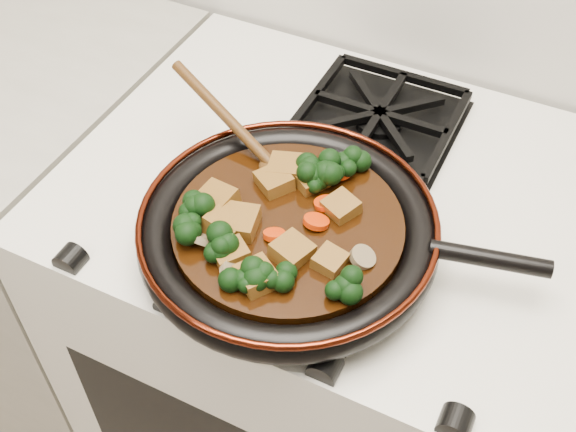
% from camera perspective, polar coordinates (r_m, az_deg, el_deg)
% --- Properties ---
extents(stove, '(0.76, 0.60, 0.90)m').
position_cam_1_polar(stove, '(1.36, 3.20, -10.99)').
color(stove, silver).
rests_on(stove, ground).
extents(burner_grate_front, '(0.23, 0.23, 0.03)m').
position_cam_1_polar(burner_grate_front, '(0.91, 0.82, -2.41)').
color(burner_grate_front, black).
rests_on(burner_grate_front, stove).
extents(burner_grate_back, '(0.23, 0.23, 0.03)m').
position_cam_1_polar(burner_grate_back, '(1.10, 7.21, 7.68)').
color(burner_grate_back, black).
rests_on(burner_grate_back, stove).
extents(skillet, '(0.49, 0.37, 0.05)m').
position_cam_1_polar(skillet, '(0.89, 0.12, -1.16)').
color(skillet, black).
rests_on(skillet, burner_grate_front).
extents(braising_sauce, '(0.28, 0.28, 0.02)m').
position_cam_1_polar(braising_sauce, '(0.88, 0.00, -0.92)').
color(braising_sauce, black).
rests_on(braising_sauce, skillet).
extents(tofu_cube_0, '(0.05, 0.05, 0.02)m').
position_cam_1_polar(tofu_cube_0, '(0.84, -4.54, -3.06)').
color(tofu_cube_0, brown).
rests_on(tofu_cube_0, braising_sauce).
extents(tofu_cube_1, '(0.05, 0.05, 0.03)m').
position_cam_1_polar(tofu_cube_1, '(0.87, -4.84, -0.59)').
color(tofu_cube_1, brown).
rests_on(tofu_cube_1, braising_sauce).
extents(tofu_cube_2, '(0.05, 0.05, 0.02)m').
position_cam_1_polar(tofu_cube_2, '(0.92, 1.83, 2.86)').
color(tofu_cube_2, brown).
rests_on(tofu_cube_2, braising_sauce).
extents(tofu_cube_3, '(0.05, 0.05, 0.03)m').
position_cam_1_polar(tofu_cube_3, '(0.93, -0.19, 3.78)').
color(tofu_cube_3, brown).
rests_on(tofu_cube_3, braising_sauce).
extents(tofu_cube_4, '(0.05, 0.05, 0.03)m').
position_cam_1_polar(tofu_cube_4, '(0.83, 0.30, -2.83)').
color(tofu_cube_4, brown).
rests_on(tofu_cube_4, braising_sauce).
extents(tofu_cube_5, '(0.06, 0.06, 0.03)m').
position_cam_1_polar(tofu_cube_5, '(0.81, -2.49, -4.82)').
color(tofu_cube_5, brown).
rests_on(tofu_cube_5, braising_sauce).
extents(tofu_cube_6, '(0.05, 0.05, 0.02)m').
position_cam_1_polar(tofu_cube_6, '(0.89, 4.22, 0.69)').
color(tofu_cube_6, brown).
rests_on(tofu_cube_6, braising_sauce).
extents(tofu_cube_7, '(0.06, 0.06, 0.03)m').
position_cam_1_polar(tofu_cube_7, '(0.91, -1.10, 2.75)').
color(tofu_cube_7, brown).
rests_on(tofu_cube_7, braising_sauce).
extents(tofu_cube_8, '(0.05, 0.06, 0.03)m').
position_cam_1_polar(tofu_cube_8, '(0.87, -3.88, -0.53)').
color(tofu_cube_8, brown).
rests_on(tofu_cube_8, braising_sauce).
extents(tofu_cube_9, '(0.04, 0.04, 0.02)m').
position_cam_1_polar(tofu_cube_9, '(0.83, 3.32, -3.57)').
color(tofu_cube_9, brown).
rests_on(tofu_cube_9, braising_sauce).
extents(tofu_cube_10, '(0.05, 0.05, 0.03)m').
position_cam_1_polar(tofu_cube_10, '(0.89, -5.58, 1.33)').
color(tofu_cube_10, brown).
rests_on(tofu_cube_10, braising_sauce).
extents(broccoli_floret_0, '(0.07, 0.07, 0.07)m').
position_cam_1_polar(broccoli_floret_0, '(0.84, -5.24, -2.43)').
color(broccoli_floret_0, black).
rests_on(broccoli_floret_0, braising_sauce).
extents(broccoli_floret_1, '(0.07, 0.07, 0.06)m').
position_cam_1_polar(broccoli_floret_1, '(0.86, -7.50, -1.17)').
color(broccoli_floret_1, black).
rests_on(broccoli_floret_1, braising_sauce).
extents(broccoli_floret_2, '(0.09, 0.09, 0.07)m').
position_cam_1_polar(broccoli_floret_2, '(0.92, 3.64, 3.34)').
color(broccoli_floret_2, black).
rests_on(broccoli_floret_2, braising_sauce).
extents(broccoli_floret_3, '(0.08, 0.08, 0.05)m').
position_cam_1_polar(broccoli_floret_3, '(0.81, -1.02, -4.67)').
color(broccoli_floret_3, black).
rests_on(broccoli_floret_3, braising_sauce).
extents(broccoli_floret_4, '(0.09, 0.09, 0.06)m').
position_cam_1_polar(broccoli_floret_4, '(0.80, 3.98, -5.78)').
color(broccoli_floret_4, black).
rests_on(broccoli_floret_4, braising_sauce).
extents(broccoli_floret_5, '(0.07, 0.07, 0.06)m').
position_cam_1_polar(broccoli_floret_5, '(0.81, -3.29, -4.88)').
color(broccoli_floret_5, black).
rests_on(broccoli_floret_5, braising_sauce).
extents(broccoli_floret_6, '(0.08, 0.09, 0.07)m').
position_cam_1_polar(broccoli_floret_6, '(0.91, 2.08, 2.67)').
color(broccoli_floret_6, black).
rests_on(broccoli_floret_6, braising_sauce).
extents(broccoli_floret_7, '(0.08, 0.08, 0.06)m').
position_cam_1_polar(broccoli_floret_7, '(0.93, 2.10, 3.65)').
color(broccoli_floret_7, black).
rests_on(broccoli_floret_7, braising_sauce).
extents(broccoli_floret_8, '(0.08, 0.09, 0.07)m').
position_cam_1_polar(broccoli_floret_8, '(0.88, -7.19, 0.21)').
color(broccoli_floret_8, black).
rests_on(broccoli_floret_8, braising_sauce).
extents(broccoli_floret_9, '(0.07, 0.07, 0.06)m').
position_cam_1_polar(broccoli_floret_9, '(0.93, 5.08, 4.00)').
color(broccoli_floret_9, black).
rests_on(broccoli_floret_9, braising_sauce).
extents(carrot_coin_0, '(0.03, 0.03, 0.02)m').
position_cam_1_polar(carrot_coin_0, '(0.93, 4.02, 3.36)').
color(carrot_coin_0, red).
rests_on(carrot_coin_0, braising_sauce).
extents(carrot_coin_1, '(0.03, 0.03, 0.02)m').
position_cam_1_polar(carrot_coin_1, '(0.88, -6.38, 0.22)').
color(carrot_coin_1, red).
rests_on(carrot_coin_1, braising_sauce).
extents(carrot_coin_2, '(0.03, 0.03, 0.02)m').
position_cam_1_polar(carrot_coin_2, '(0.89, 2.95, 1.01)').
color(carrot_coin_2, red).
rests_on(carrot_coin_2, braising_sauce).
extents(carrot_coin_3, '(0.03, 0.03, 0.02)m').
position_cam_1_polar(carrot_coin_3, '(0.86, -1.10, -1.48)').
color(carrot_coin_3, red).
rests_on(carrot_coin_3, braising_sauce).
extents(carrot_coin_4, '(0.03, 0.03, 0.02)m').
position_cam_1_polar(carrot_coin_4, '(0.87, 2.24, -0.44)').
color(carrot_coin_4, red).
rests_on(carrot_coin_4, braising_sauce).
extents(mushroom_slice_0, '(0.04, 0.03, 0.03)m').
position_cam_1_polar(mushroom_slice_0, '(0.85, -6.72, -1.84)').
color(mushroom_slice_0, olive).
rests_on(mushroom_slice_0, braising_sauce).
extents(mushroom_slice_1, '(0.03, 0.03, 0.02)m').
position_cam_1_polar(mushroom_slice_1, '(0.84, 5.92, -3.26)').
color(mushroom_slice_1, olive).
rests_on(mushroom_slice_1, braising_sauce).
extents(mushroom_slice_2, '(0.05, 0.05, 0.03)m').
position_cam_1_polar(mushroom_slice_2, '(0.82, -4.26, -4.65)').
color(mushroom_slice_2, olive).
rests_on(mushroom_slice_2, braising_sauce).
extents(wooden_spoon, '(0.14, 0.07, 0.21)m').
position_cam_1_polar(wooden_spoon, '(0.95, -3.12, 5.98)').
color(wooden_spoon, '#47290F').
rests_on(wooden_spoon, braising_sauce).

